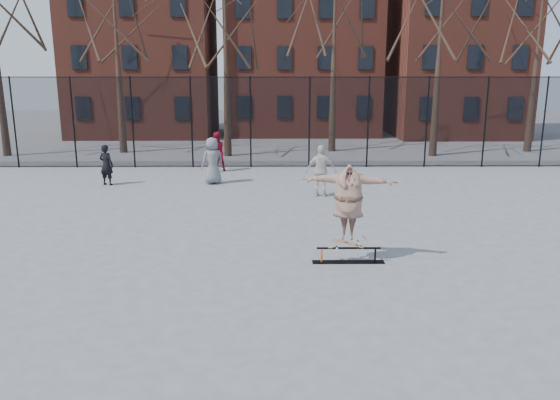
{
  "coord_description": "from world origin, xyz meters",
  "views": [
    {
      "loc": [
        -0.27,
        -11.19,
        4.23
      ],
      "look_at": [
        -0.18,
        1.5,
        1.21
      ],
      "focal_mm": 35.0,
      "sensor_mm": 36.0,
      "label": 1
    }
  ],
  "objects_px": {
    "skateboard": "(347,245)",
    "bystander_red": "(216,152)",
    "skate_rail": "(348,256)",
    "bystander_grey": "(213,161)",
    "skater": "(348,207)",
    "bystander_black": "(106,165)",
    "bystander_white": "(321,171)"
  },
  "relations": [
    {
      "from": "skater",
      "to": "bystander_grey",
      "type": "xyz_separation_m",
      "value": [
        -4.02,
        8.86,
        -0.41
      ]
    },
    {
      "from": "skate_rail",
      "to": "bystander_red",
      "type": "height_order",
      "value": "bystander_red"
    },
    {
      "from": "bystander_red",
      "to": "skater",
      "type": "bearing_deg",
      "value": 74.94
    },
    {
      "from": "skate_rail",
      "to": "bystander_grey",
      "type": "relative_size",
      "value": 0.92
    },
    {
      "from": "skater",
      "to": "bystander_black",
      "type": "relative_size",
      "value": 1.35
    },
    {
      "from": "skate_rail",
      "to": "bystander_grey",
      "type": "bearing_deg",
      "value": 114.56
    },
    {
      "from": "skateboard",
      "to": "bystander_red",
      "type": "xyz_separation_m",
      "value": [
        -4.16,
        11.51,
        0.44
      ]
    },
    {
      "from": "bystander_black",
      "to": "bystander_white",
      "type": "bearing_deg",
      "value": -175.45
    },
    {
      "from": "bystander_red",
      "to": "bystander_white",
      "type": "xyz_separation_m",
      "value": [
        4.11,
        -4.83,
        0.04
      ]
    },
    {
      "from": "bystander_grey",
      "to": "bystander_black",
      "type": "bearing_deg",
      "value": -24.98
    },
    {
      "from": "bystander_red",
      "to": "bystander_black",
      "type": "bearing_deg",
      "value": 1.81
    },
    {
      "from": "bystander_grey",
      "to": "bystander_white",
      "type": "height_order",
      "value": "bystander_grey"
    },
    {
      "from": "skateboard",
      "to": "bystander_black",
      "type": "distance_m",
      "value": 11.79
    },
    {
      "from": "skater",
      "to": "skate_rail",
      "type": "bearing_deg",
      "value": 10.18
    },
    {
      "from": "skateboard",
      "to": "bystander_grey",
      "type": "distance_m",
      "value": 9.74
    },
    {
      "from": "bystander_red",
      "to": "bystander_white",
      "type": "distance_m",
      "value": 6.34
    },
    {
      "from": "skater",
      "to": "bystander_red",
      "type": "height_order",
      "value": "skater"
    },
    {
      "from": "bystander_grey",
      "to": "bystander_black",
      "type": "distance_m",
      "value": 3.99
    },
    {
      "from": "skateboard",
      "to": "skater",
      "type": "bearing_deg",
      "value": 90.0
    },
    {
      "from": "bystander_white",
      "to": "bystander_red",
      "type": "bearing_deg",
      "value": -40.72
    },
    {
      "from": "skateboard",
      "to": "bystander_black",
      "type": "height_order",
      "value": "bystander_black"
    },
    {
      "from": "skate_rail",
      "to": "bystander_red",
      "type": "relative_size",
      "value": 0.96
    },
    {
      "from": "skateboard",
      "to": "bystander_white",
      "type": "height_order",
      "value": "bystander_white"
    },
    {
      "from": "skater",
      "to": "bystander_red",
      "type": "relative_size",
      "value": 1.23
    },
    {
      "from": "skater",
      "to": "bystander_grey",
      "type": "height_order",
      "value": "skater"
    },
    {
      "from": "skater",
      "to": "bystander_red",
      "type": "bearing_deg",
      "value": 120.04
    },
    {
      "from": "bystander_grey",
      "to": "skate_rail",
      "type": "bearing_deg",
      "value": 86.5
    },
    {
      "from": "skate_rail",
      "to": "bystander_grey",
      "type": "distance_m",
      "value": 9.77
    },
    {
      "from": "skater",
      "to": "bystander_red",
      "type": "distance_m",
      "value": 12.25
    },
    {
      "from": "skate_rail",
      "to": "bystander_black",
      "type": "bearing_deg",
      "value": 132.87
    },
    {
      "from": "bystander_white",
      "to": "skate_rail",
      "type": "bearing_deg",
      "value": 99.67
    },
    {
      "from": "bystander_grey",
      "to": "bystander_white",
      "type": "distance_m",
      "value": 4.53
    }
  ]
}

